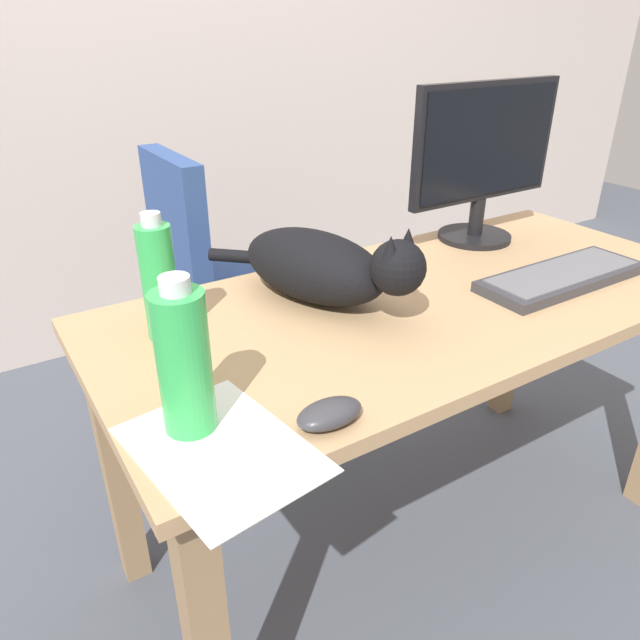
{
  "coord_description": "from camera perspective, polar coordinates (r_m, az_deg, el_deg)",
  "views": [
    {
      "loc": [
        -0.84,
        -0.88,
        1.27
      ],
      "look_at": [
        -0.32,
        -0.07,
        0.78
      ],
      "focal_mm": 33.3,
      "sensor_mm": 36.0,
      "label": 1
    }
  ],
  "objects": [
    {
      "name": "spray_bottle",
      "position": [
        0.87,
        -12.95,
        -3.9
      ],
      "size": [
        0.08,
        0.08,
        0.25
      ],
      "color": "green",
      "rests_on": "desk"
    },
    {
      "name": "ground_plane",
      "position": [
        1.76,
        8.18,
        -19.43
      ],
      "size": [
        8.0,
        8.0,
        0.0
      ],
      "primitive_type": "plane",
      "color": "#474C56"
    },
    {
      "name": "keyboard",
      "position": [
        1.5,
        22.26,
        3.9
      ],
      "size": [
        0.44,
        0.15,
        0.03
      ],
      "color": "#333338",
      "rests_on": "desk"
    },
    {
      "name": "monitor",
      "position": [
        1.67,
        15.51,
        14.86
      ],
      "size": [
        0.48,
        0.2,
        0.42
      ],
      "color": "black",
      "rests_on": "desk"
    },
    {
      "name": "back_wall",
      "position": [
        2.56,
        -14.84,
        26.95
      ],
      "size": [
        6.0,
        0.04,
        2.6
      ],
      "primitive_type": "cube",
      "color": "beige",
      "rests_on": "ground_plane"
    },
    {
      "name": "water_bottle",
      "position": [
        1.15,
        -15.21,
        3.62
      ],
      "size": [
        0.06,
        0.06,
        0.25
      ],
      "color": "green",
      "rests_on": "desk"
    },
    {
      "name": "office_chair",
      "position": [
        1.94,
        -8.85,
        0.36
      ],
      "size": [
        0.48,
        0.48,
        0.94
      ],
      "color": "black",
      "rests_on": "ground_plane"
    },
    {
      "name": "paper_sheet",
      "position": [
        0.88,
        -9.52,
        -12.14
      ],
      "size": [
        0.25,
        0.32,
        0.0
      ],
      "primitive_type": "cube",
      "rotation": [
        0.0,
        0.0,
        0.14
      ],
      "color": "white",
      "rests_on": "desk"
    },
    {
      "name": "cat",
      "position": [
        1.27,
        0.17,
        5.27
      ],
      "size": [
        0.28,
        0.59,
        0.2
      ],
      "color": "black",
      "rests_on": "desk"
    },
    {
      "name": "computer_mouse",
      "position": [
        0.91,
        0.91,
        -8.97
      ],
      "size": [
        0.11,
        0.06,
        0.04
      ],
      "primitive_type": "ellipsoid",
      "color": "#333338",
      "rests_on": "desk"
    },
    {
      "name": "desk",
      "position": [
        1.39,
        9.81,
        -1.74
      ],
      "size": [
        1.45,
        0.66,
        0.72
      ],
      "color": "tan",
      "rests_on": "ground_plane"
    }
  ]
}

